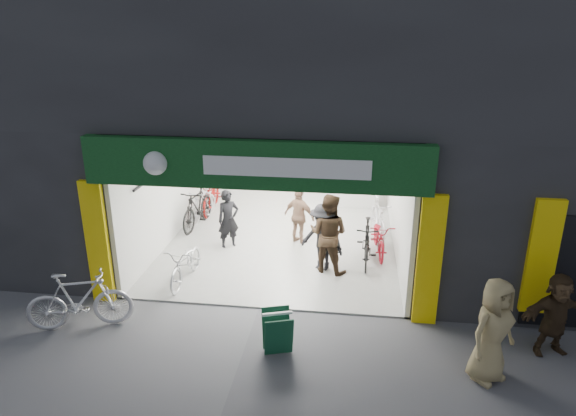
% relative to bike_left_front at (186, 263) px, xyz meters
% --- Properties ---
extents(ground, '(60.00, 60.00, 0.00)m').
position_rel_bike_left_front_xyz_m(ground, '(1.80, -0.95, -0.45)').
color(ground, '#56565B').
rests_on(ground, ground).
extents(building, '(17.00, 10.27, 8.00)m').
position_rel_bike_left_front_xyz_m(building, '(2.71, 4.03, 3.87)').
color(building, '#232326').
rests_on(building, ground).
extents(bike_left_front, '(0.69, 1.73, 0.89)m').
position_rel_bike_left_front_xyz_m(bike_left_front, '(0.00, 0.00, 0.00)').
color(bike_left_front, silver).
rests_on(bike_left_front, ground).
extents(bike_left_midfront, '(0.78, 2.01, 1.18)m').
position_rel_bike_left_front_xyz_m(bike_left_midfront, '(-0.70, 3.19, 0.14)').
color(bike_left_midfront, black).
rests_on(bike_left_midfront, ground).
extents(bike_left_midback, '(0.83, 2.06, 1.06)m').
position_rel_bike_left_front_xyz_m(bike_left_midback, '(-0.68, 4.55, 0.08)').
color(bike_left_midback, maroon).
rests_on(bike_left_midback, ground).
extents(bike_left_back, '(0.75, 1.71, 1.00)m').
position_rel_bike_left_front_xyz_m(bike_left_back, '(-0.70, 3.69, 0.05)').
color(bike_left_back, silver).
rests_on(bike_left_back, ground).
extents(bike_right_front, '(0.55, 1.77, 1.06)m').
position_rel_bike_left_front_xyz_m(bike_right_front, '(3.98, 1.48, 0.08)').
color(bike_right_front, black).
rests_on(bike_right_front, ground).
extents(bike_right_mid, '(0.73, 1.73, 0.89)m').
position_rel_bike_left_front_xyz_m(bike_right_mid, '(4.30, 2.03, -0.00)').
color(bike_right_mid, maroon).
rests_on(bike_right_mid, ground).
extents(bike_right_back, '(0.77, 1.85, 1.08)m').
position_rel_bike_left_front_xyz_m(bike_right_back, '(4.30, 3.10, 0.09)').
color(bike_right_back, silver).
rests_on(bike_right_back, ground).
extents(parked_bike, '(2.00, 1.12, 1.16)m').
position_rel_bike_left_front_xyz_m(parked_bike, '(-1.39, -2.04, 0.13)').
color(parked_bike, silver).
rests_on(parked_bike, ground).
extents(customer_a, '(0.67, 0.62, 1.54)m').
position_rel_bike_left_front_xyz_m(customer_a, '(0.51, 1.91, 0.32)').
color(customer_a, black).
rests_on(customer_a, ground).
extents(customer_b, '(1.10, 0.97, 1.89)m').
position_rel_bike_left_front_xyz_m(customer_b, '(3.08, 0.90, 0.50)').
color(customer_b, '#382719').
rests_on(customer_b, ground).
extents(customer_c, '(1.21, 1.00, 1.63)m').
position_rel_bike_left_front_xyz_m(customer_c, '(2.95, 0.95, 0.37)').
color(customer_c, black).
rests_on(customer_c, ground).
extents(customer_d, '(0.96, 0.73, 1.52)m').
position_rel_bike_left_front_xyz_m(customer_d, '(2.26, 2.42, 0.31)').
color(customer_d, '#987258').
rests_on(customer_d, ground).
extents(pedestrian_near, '(1.03, 0.98, 1.77)m').
position_rel_bike_left_front_xyz_m(pedestrian_near, '(5.87, -2.57, 0.44)').
color(pedestrian_near, '#968457').
rests_on(pedestrian_near, ground).
extents(pedestrian_far, '(1.47, 0.77, 1.51)m').
position_rel_bike_left_front_xyz_m(pedestrian_far, '(7.13, -1.71, 0.31)').
color(pedestrian_far, '#3A2A1A').
rests_on(pedestrian_far, ground).
extents(sandwich_board, '(0.62, 0.63, 0.76)m').
position_rel_bike_left_front_xyz_m(sandwich_board, '(2.40, -2.33, -0.03)').
color(sandwich_board, '#104329').
rests_on(sandwich_board, ground).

